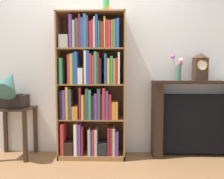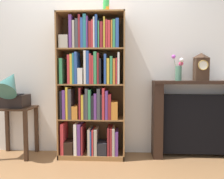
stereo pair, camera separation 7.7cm
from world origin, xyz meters
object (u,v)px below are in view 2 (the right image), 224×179
Objects in this scene: bookshelf at (91,89)px; cup_stack at (106,6)px; flower_vase at (179,69)px; gramophone at (12,89)px; mantel_clock at (201,67)px; fireplace_mantel at (197,120)px; side_table_left at (16,121)px.

bookshelf is 9.71× the size of cup_stack.
bookshelf is at bearing -177.63° from flower_vase.
gramophone is at bearing -173.87° from cup_stack.
flower_vase is (0.94, 0.01, -0.81)m from cup_stack.
cup_stack reaches higher than mantel_clock.
mantel_clock is at bearing 3.30° from gramophone.
bookshelf is 1.17m from flower_vase.
fireplace_mantel is 0.70m from mantel_clock.
bookshelf is 2.83× the size of side_table_left.
side_table_left is (-1.22, -0.05, -1.50)m from cup_stack.
cup_stack is at bearing 6.13° from gramophone.
mantel_clock is (1.23, 0.01, -0.78)m from cup_stack.
fireplace_mantel is at bearing 3.93° from gramophone.
side_table_left is 2.27m from flower_vase.
bookshelf reaches higher than gramophone.
bookshelf is 5.24× the size of mantel_clock.
mantel_clock reaches higher than fireplace_mantel.
cup_stack is 1.94m from side_table_left.
fireplace_mantel is 0.72m from flower_vase.
bookshelf is 5.52× the size of flower_vase.
gramophone is at bearing -90.00° from side_table_left.
cup_stack is at bearing 2.58° from side_table_left.
cup_stack reaches higher than fireplace_mantel.
flower_vase reaches higher than side_table_left.
mantel_clock reaches higher than side_table_left.
flower_vase is at bearing -174.86° from fireplace_mantel.
cup_stack is 1.91m from fireplace_mantel.
side_table_left is at bearing -178.89° from bookshelf.
cup_stack reaches higher than side_table_left.
gramophone is 2.47m from mantel_clock.
cup_stack reaches higher than flower_vase.
fireplace_mantel is at bearing 128.71° from mantel_clock.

